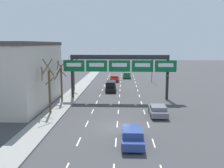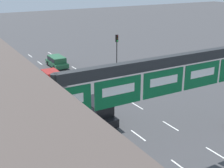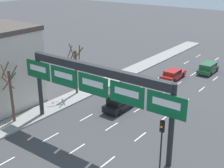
% 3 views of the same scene
% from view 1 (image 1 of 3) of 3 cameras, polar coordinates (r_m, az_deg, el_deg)
% --- Properties ---
extents(ground_plane, '(220.00, 220.00, 0.00)m').
position_cam_1_polar(ground_plane, '(26.25, 1.16, -9.87)').
color(ground_plane, '#3D3D3F').
extents(sidewalk_left, '(2.80, 110.00, 0.15)m').
position_cam_1_polar(sidewalk_left, '(27.60, -15.90, -9.10)').
color(sidewalk_left, gray).
rests_on(sidewalk_left, ground_plane).
extents(lane_dashes, '(6.72, 67.00, 0.01)m').
position_cam_1_polar(lane_dashes, '(39.26, 1.68, -3.43)').
color(lane_dashes, white).
rests_on(lane_dashes, ground_plane).
extents(sign_gantry, '(17.32, 0.70, 6.90)m').
position_cam_1_polar(sign_gantry, '(38.49, 1.72, 4.65)').
color(sign_gantry, '#232628').
rests_on(sign_gantry, ground_plane).
extents(building_near, '(8.69, 15.90, 8.85)m').
position_cam_1_polar(building_near, '(36.93, -20.81, 2.15)').
color(building_near, beige).
rests_on(building_near, ground_plane).
extents(car_grey, '(1.96, 4.22, 1.28)m').
position_cam_1_polar(car_grey, '(30.60, 10.46, -5.88)').
color(car_grey, slate).
rests_on(car_grey, ground_plane).
extents(suv_green, '(1.90, 4.30, 1.49)m').
position_cam_1_polar(suv_green, '(63.18, 3.40, 2.12)').
color(suv_green, '#235B38').
rests_on(suv_green, ground_plane).
extents(car_red, '(1.88, 4.64, 1.38)m').
position_cam_1_polar(car_red, '(57.58, 0.56, 1.35)').
color(car_red, maroon).
rests_on(car_red, ground_plane).
extents(car_blue, '(1.88, 4.68, 1.46)m').
position_cam_1_polar(car_blue, '(21.99, 4.66, -11.58)').
color(car_blue, navy).
rests_on(car_blue, ground_plane).
extents(suv_black, '(1.81, 4.75, 1.85)m').
position_cam_1_polar(suv_black, '(45.46, -0.26, -0.38)').
color(suv_black, black).
rests_on(suv_black, ground_plane).
extents(traffic_light_near_gantry, '(0.30, 0.35, 5.05)m').
position_cam_1_polar(traffic_light_near_gantry, '(56.40, 9.15, 3.98)').
color(traffic_light_near_gantry, black).
rests_on(traffic_light_near_gantry, ground_plane).
extents(traffic_light_mid_block, '(0.30, 0.35, 4.32)m').
position_cam_1_polar(traffic_light_mid_block, '(38.24, 12.54, 0.74)').
color(traffic_light_mid_block, black).
rests_on(traffic_light_mid_block, ground_plane).
extents(tree_bare_closest, '(1.94, 2.08, 6.69)m').
position_cam_1_polar(tree_bare_closest, '(31.30, -14.30, -0.46)').
color(tree_bare_closest, brown).
rests_on(tree_bare_closest, sidewalk_left).
extents(tree_bare_second, '(1.86, 1.84, 6.24)m').
position_cam_1_polar(tree_bare_second, '(46.23, -8.83, 2.74)').
color(tree_bare_second, brown).
rests_on(tree_bare_second, sidewalk_left).
extents(tree_bare_third, '(1.87, 1.87, 6.07)m').
position_cam_1_polar(tree_bare_third, '(37.23, -11.57, 0.93)').
color(tree_bare_third, brown).
rests_on(tree_bare_third, sidewalk_left).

